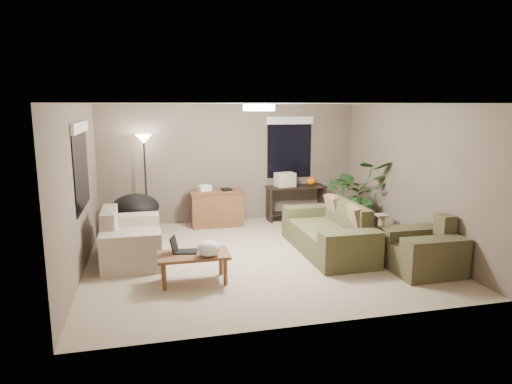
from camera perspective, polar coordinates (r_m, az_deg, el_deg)
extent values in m
plane|color=tan|center=(7.69, 0.35, -7.98)|extent=(5.50, 5.50, 0.00)
plane|color=white|center=(7.28, 0.37, 10.99)|extent=(5.50, 5.50, 0.00)
plane|color=#736555|center=(9.80, -3.14, 3.61)|extent=(5.50, 0.00, 5.50)
plane|color=#736555|center=(5.04, 7.19, -3.37)|extent=(5.50, 0.00, 5.50)
plane|color=#736555|center=(7.25, -21.26, 0.31)|extent=(0.00, 5.00, 5.00)
plane|color=#736555|center=(8.47, 18.76, 1.90)|extent=(0.00, 5.00, 5.00)
cube|color=brown|center=(7.96, 8.85, -5.88)|extent=(0.95, 1.48, 0.42)
cube|color=#454529|center=(7.99, 11.37, -2.74)|extent=(0.22, 1.48, 0.43)
cube|color=#47472A|center=(7.13, 11.69, -7.22)|extent=(0.95, 0.36, 0.60)
cube|color=#4E4E2E|center=(8.76, 6.59, -3.66)|extent=(0.95, 0.36, 0.60)
cube|color=#8C7251|center=(7.56, 12.35, -3.43)|extent=(0.28, 0.47, 0.47)
cube|color=#8C7251|center=(8.36, 9.68, -1.97)|extent=(0.24, 0.45, 0.47)
cube|color=beige|center=(7.75, -15.17, -6.59)|extent=(0.90, 0.88, 0.42)
cube|color=beige|center=(7.66, -17.87, -3.65)|extent=(0.22, 0.88, 0.43)
cube|color=beige|center=(7.13, -15.32, -7.37)|extent=(0.90, 0.36, 0.60)
cube|color=beige|center=(8.32, -15.09, -4.74)|extent=(0.90, 0.36, 0.60)
cube|color=#4D492E|center=(7.40, 19.97, -7.71)|extent=(0.95, 0.28, 0.42)
cube|color=#49452B|center=(7.49, 22.53, -4.29)|extent=(0.22, 0.28, 0.43)
cube|color=brown|center=(7.12, 21.44, -7.77)|extent=(0.95, 0.36, 0.60)
cube|color=#46432A|center=(7.63, 18.70, -6.37)|extent=(0.95, 0.36, 0.60)
cube|color=brown|center=(6.54, -7.83, -7.83)|extent=(1.00, 0.55, 0.04)
cylinder|color=brown|center=(6.40, -11.41, -10.37)|extent=(0.06, 0.06, 0.38)
cylinder|color=brown|center=(6.47, -3.85, -9.92)|extent=(0.06, 0.06, 0.38)
cylinder|color=brown|center=(6.77, -11.54, -9.16)|extent=(0.06, 0.06, 0.38)
cylinder|color=brown|center=(6.84, -4.42, -8.76)|extent=(0.06, 0.06, 0.38)
cube|color=black|center=(6.62, -8.80, -7.36)|extent=(0.37, 0.29, 0.02)
cube|color=black|center=(6.57, -10.22, -6.45)|extent=(0.14, 0.24, 0.22)
ellipsoid|color=white|center=(6.38, -5.92, -7.02)|extent=(0.34, 0.32, 0.22)
cube|color=brown|center=(9.50, -4.92, -2.13)|extent=(1.05, 0.45, 0.71)
cube|color=brown|center=(9.42, -4.96, 0.09)|extent=(1.10, 0.50, 0.04)
cube|color=silver|center=(9.38, -6.48, 0.50)|extent=(0.30, 0.27, 0.12)
cube|color=black|center=(9.40, -3.71, 0.32)|extent=(0.22, 0.25, 0.04)
cube|color=black|center=(9.95, 5.00, 0.65)|extent=(1.30, 0.40, 0.04)
cube|color=black|center=(9.85, 1.65, -1.64)|extent=(0.05, 0.38, 0.71)
cube|color=black|center=(10.22, 8.16, -1.28)|extent=(0.05, 0.38, 0.71)
cube|color=black|center=(10.06, 4.95, -2.60)|extent=(1.25, 0.36, 0.03)
ellipsoid|color=orange|center=(10.04, 6.91, 1.37)|extent=(0.26, 0.26, 0.19)
cube|color=beige|center=(9.84, 3.64, 1.56)|extent=(0.44, 0.36, 0.30)
cylinder|color=black|center=(9.16, -14.72, -4.27)|extent=(0.60, 0.60, 0.30)
ellipsoid|color=black|center=(9.07, -14.84, -1.82)|extent=(0.92, 0.92, 0.50)
cylinder|color=black|center=(9.59, -13.37, -4.40)|extent=(0.28, 0.28, 0.02)
cylinder|color=black|center=(9.40, -13.61, 0.84)|extent=(0.04, 0.04, 1.78)
cone|color=white|center=(9.29, -13.86, 6.44)|extent=(0.32, 0.32, 0.18)
cylinder|color=white|center=(7.28, 0.37, 10.51)|extent=(0.50, 0.50, 0.10)
imported|color=#2D5923|center=(9.32, 12.17, -1.31)|extent=(1.29, 1.43, 1.12)
cube|color=tan|center=(8.84, 15.29, -5.77)|extent=(0.32, 0.32, 0.03)
cylinder|color=tan|center=(8.77, 15.37, -4.29)|extent=(0.12, 0.12, 0.44)
cube|color=tan|center=(8.72, 15.45, -2.80)|extent=(0.22, 0.22, 0.03)
cube|color=black|center=(7.49, -21.01, 2.98)|extent=(0.01, 1.50, 1.30)
cube|color=white|center=(7.44, -21.17, 7.57)|extent=(0.05, 1.56, 0.16)
cube|color=black|center=(10.07, 4.18, 5.50)|extent=(1.00, 0.01, 1.30)
cube|color=white|center=(10.01, 4.26, 8.91)|extent=(1.06, 0.05, 0.16)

